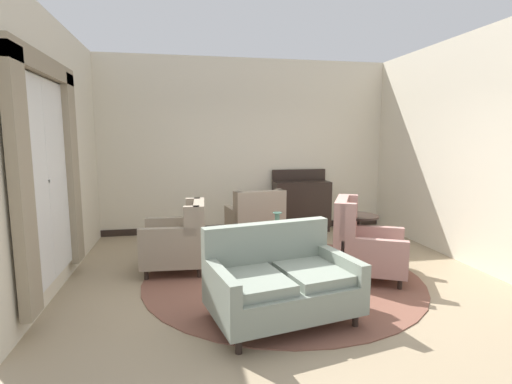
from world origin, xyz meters
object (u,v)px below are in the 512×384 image
object	(u,v)px
coffee_table	(272,243)
settee	(280,282)
armchair_near_window	(256,222)
porcelain_vase	(277,226)
sideboard	(301,203)
side_table	(358,234)
armchair_near_sideboard	(179,241)
armchair_foreground_right	(363,245)

from	to	relation	value
coffee_table	settee	world-z (taller)	settee
settee	armchair_near_window	world-z (taller)	armchair_near_window
porcelain_vase	armchair_near_window	size ratio (longest dim) A/B	0.33
coffee_table	sideboard	distance (m)	2.37
porcelain_vase	side_table	world-z (taller)	porcelain_vase
settee	side_table	xyz separation A→B (m)	(1.53, 1.48, 0.04)
armchair_near_sideboard	sideboard	bearing A→B (deg)	132.57
armchair_foreground_right	armchair_near_window	bearing A→B (deg)	60.58
coffee_table	side_table	size ratio (longest dim) A/B	1.07
porcelain_vase	armchair_foreground_right	bearing A→B (deg)	-22.37
armchair_near_window	sideboard	world-z (taller)	sideboard
sideboard	armchair_near_window	bearing A→B (deg)	-139.39
porcelain_vase	settee	bearing A→B (deg)	-102.73
armchair_foreground_right	side_table	distance (m)	0.56
settee	armchair_near_sideboard	xyz separation A→B (m)	(-0.99, 1.63, 0.03)
sideboard	porcelain_vase	bearing A→B (deg)	-115.37
coffee_table	settee	distance (m)	1.43
side_table	coffee_table	bearing A→B (deg)	-177.11
armchair_foreground_right	porcelain_vase	bearing A→B (deg)	94.60
porcelain_vase	settee	distance (m)	1.43
armchair_near_sideboard	sideboard	size ratio (longest dim) A/B	0.81
armchair_near_sideboard	sideboard	xyz separation A→B (m)	(2.32, 1.89, 0.12)
settee	side_table	distance (m)	2.13
settee	armchair_foreground_right	world-z (taller)	armchair_foreground_right
armchair_near_sideboard	side_table	bearing A→B (deg)	89.87
armchair_foreground_right	side_table	xyz separation A→B (m)	(0.19, 0.53, 0.01)
porcelain_vase	side_table	xyz separation A→B (m)	(1.22, 0.10, -0.20)
armchair_foreground_right	sideboard	xyz separation A→B (m)	(-0.02, 2.57, 0.11)
armchair_near_window	armchair_foreground_right	bearing A→B (deg)	114.62
armchair_near_window	porcelain_vase	bearing A→B (deg)	83.85
settee	sideboard	distance (m)	3.77
armchair_near_window	armchair_near_sideboard	bearing A→B (deg)	28.84
armchair_foreground_right	sideboard	size ratio (longest dim) A/B	0.97
porcelain_vase	armchair_near_sideboard	bearing A→B (deg)	168.85
coffee_table	armchair_foreground_right	distance (m)	1.18
armchair_near_window	side_table	size ratio (longest dim) A/B	1.36
armchair_near_sideboard	sideboard	distance (m)	2.99
armchair_near_sideboard	armchair_near_window	xyz separation A→B (m)	(1.24, 0.96, 0.00)
coffee_table	armchair_foreground_right	xyz separation A→B (m)	(1.09, -0.46, 0.04)
coffee_table	porcelain_vase	bearing A→B (deg)	-31.78
porcelain_vase	armchair_near_sideboard	xyz separation A→B (m)	(-1.30, 0.26, -0.21)
armchair_near_window	sideboard	bearing A→B (deg)	-148.37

